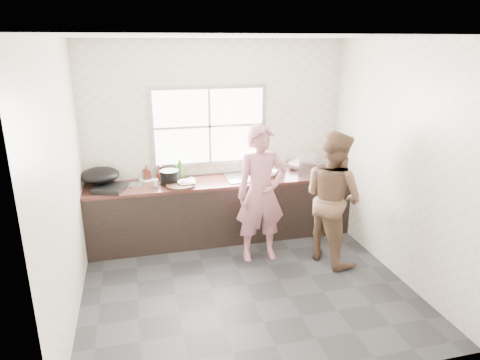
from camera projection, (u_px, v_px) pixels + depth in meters
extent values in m
cube|color=#2A2A2D|center=(245.00, 285.00, 4.90)|extent=(3.60, 3.20, 0.01)
cube|color=silver|center=(246.00, 36.00, 4.07)|extent=(3.60, 3.20, 0.01)
cube|color=beige|center=(216.00, 140.00, 5.97)|extent=(3.60, 0.01, 2.70)
cube|color=silver|center=(63.00, 185.00, 4.07)|extent=(0.01, 3.20, 2.70)
cube|color=beige|center=(398.00, 161.00, 4.90)|extent=(0.01, 3.20, 2.70)
cube|color=beige|center=(304.00, 236.00, 3.00)|extent=(3.60, 0.01, 2.70)
cube|color=black|center=(222.00, 210.00, 5.97)|extent=(3.60, 0.62, 0.82)
cube|color=#3A1D17|center=(221.00, 181.00, 5.83)|extent=(3.60, 0.64, 0.04)
cube|color=silver|center=(246.00, 178.00, 5.91)|extent=(0.55, 0.45, 0.02)
cylinder|color=silver|center=(243.00, 164.00, 6.05)|extent=(0.02, 0.02, 0.30)
cube|color=#9EA0A5|center=(209.00, 126.00, 5.87)|extent=(1.60, 0.05, 1.10)
cube|color=white|center=(210.00, 126.00, 5.84)|extent=(1.50, 0.01, 1.00)
imported|color=#B56C78|center=(261.00, 198.00, 5.29)|extent=(0.59, 0.39, 1.62)
imported|color=brown|center=(333.00, 198.00, 5.25)|extent=(0.87, 0.98, 1.66)
cylinder|color=black|center=(180.00, 186.00, 5.53)|extent=(0.47, 0.47, 0.04)
cube|color=silver|center=(190.00, 179.00, 5.71)|extent=(0.21, 0.20, 0.01)
imported|color=white|center=(187.00, 183.00, 5.58)|extent=(0.25, 0.25, 0.06)
imported|color=white|center=(269.00, 174.00, 5.99)|extent=(0.23, 0.23, 0.06)
imported|color=white|center=(255.00, 179.00, 5.77)|extent=(0.27, 0.27, 0.07)
cylinder|color=black|center=(170.00, 177.00, 5.64)|extent=(0.31, 0.31, 0.18)
cylinder|color=silver|center=(148.00, 179.00, 5.81)|extent=(0.29, 0.29, 0.02)
imported|color=#377827|center=(180.00, 167.00, 5.87)|extent=(0.13, 0.13, 0.31)
imported|color=#4A2112|center=(147.00, 173.00, 5.78)|extent=(0.10, 0.10, 0.19)
imported|color=#491B12|center=(161.00, 173.00, 5.83)|extent=(0.16, 0.16, 0.17)
cylinder|color=silver|center=(156.00, 183.00, 5.55)|extent=(0.07, 0.07, 0.09)
cube|color=black|center=(110.00, 188.00, 5.41)|extent=(0.48, 0.48, 0.06)
ellipsoid|color=black|center=(100.00, 175.00, 5.51)|extent=(0.54, 0.54, 0.19)
cube|color=white|center=(301.00, 163.00, 6.11)|extent=(0.44, 0.38, 0.27)
cylinder|color=silver|center=(120.00, 186.00, 5.55)|extent=(0.31, 0.31, 0.01)
cylinder|color=#A4A8AB|center=(135.00, 185.00, 5.60)|extent=(0.25, 0.25, 0.01)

